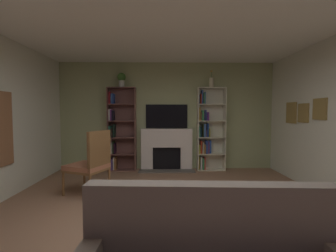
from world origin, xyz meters
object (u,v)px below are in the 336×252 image
(potted_plant, at_px, (122,79))
(vase_with_flowers, at_px, (211,82))
(bookshelf_right, at_px, (207,131))
(armchair, at_px, (91,162))
(coffee_table, at_px, (196,229))
(fireplace, at_px, (167,148))
(tv, at_px, (167,116))
(bookshelf_left, at_px, (119,131))

(potted_plant, xyz_separation_m, vase_with_flowers, (2.26, 0.00, -0.07))
(bookshelf_right, bearing_deg, armchair, -142.92)
(vase_with_flowers, xyz_separation_m, coffee_table, (-0.89, -3.80, -1.91))
(fireplace, distance_m, tv, 0.82)
(fireplace, bearing_deg, tv, 90.00)
(bookshelf_right, xyz_separation_m, potted_plant, (-2.18, -0.03, 1.32))
(armchair, bearing_deg, coffee_table, -50.76)
(bookshelf_left, bearing_deg, tv, 3.79)
(armchair, bearing_deg, bookshelf_left, 84.67)
(vase_with_flowers, bearing_deg, tv, 173.98)
(fireplace, relative_size, bookshelf_left, 0.67)
(tv, distance_m, bookshelf_left, 1.27)
(potted_plant, bearing_deg, tv, 6.05)
(vase_with_flowers, distance_m, coffee_table, 4.35)
(armchair, bearing_deg, bookshelf_right, 37.08)
(fireplace, bearing_deg, armchair, -126.88)
(bookshelf_right, height_order, armchair, bookshelf_right)
(fireplace, bearing_deg, bookshelf_right, -0.57)
(potted_plant, height_order, armchair, potted_plant)
(fireplace, distance_m, bookshelf_left, 1.29)
(bookshelf_left, xyz_separation_m, bookshelf_right, (2.26, -0.00, -0.01))
(potted_plant, distance_m, coffee_table, 4.50)
(tv, relative_size, coffee_table, 1.33)
(tv, xyz_separation_m, vase_with_flowers, (1.13, -0.12, 0.87))
(bookshelf_left, distance_m, coffee_table, 4.16)
(bookshelf_right, bearing_deg, fireplace, 179.43)
(potted_plant, distance_m, armchair, 2.52)
(fireplace, relative_size, potted_plant, 3.85)
(tv, height_order, vase_with_flowers, vase_with_flowers)
(coffee_table, bearing_deg, vase_with_flowers, 76.81)
(bookshelf_left, relative_size, armchair, 1.82)
(fireplace, relative_size, tv, 1.31)
(coffee_table, bearing_deg, bookshelf_left, 110.78)
(potted_plant, bearing_deg, armchair, -98.05)
(tv, height_order, coffee_table, tv)
(tv, distance_m, vase_with_flowers, 1.43)
(armchair, bearing_deg, tv, 54.21)
(potted_plant, relative_size, armchair, 0.32)
(potted_plant, bearing_deg, bookshelf_right, 0.91)
(vase_with_flowers, bearing_deg, fireplace, 177.76)
(bookshelf_left, xyz_separation_m, armchair, (-0.17, -1.84, -0.42))
(tv, bearing_deg, fireplace, -90.00)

